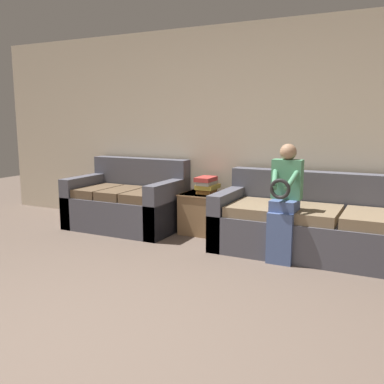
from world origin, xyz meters
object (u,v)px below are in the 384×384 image
object	(u,v)px
child_left_seated	(284,198)
book_stack	(207,185)
couch_side	(128,203)
couch_main	(314,225)
side_shelf	(206,213)

from	to	relation	value
child_left_seated	book_stack	world-z (taller)	child_left_seated
couch_side	child_left_seated	world-z (taller)	child_left_seated
couch_main	book_stack	distance (m)	1.41
child_left_seated	side_shelf	bearing A→B (deg)	151.29
couch_main	couch_side	size ratio (longest dim) A/B	1.44
couch_side	side_shelf	distance (m)	1.07
couch_side	child_left_seated	distance (m)	2.24
side_shelf	couch_main	bearing A→B (deg)	-9.43
couch_main	child_left_seated	world-z (taller)	child_left_seated
couch_side	side_shelf	bearing A→B (deg)	10.02
child_left_seated	side_shelf	distance (m)	1.34
couch_main	couch_side	xyz separation A→B (m)	(-2.40, 0.04, 0.02)
child_left_seated	couch_main	bearing A→B (deg)	59.84
couch_side	book_stack	xyz separation A→B (m)	(1.05, 0.19, 0.29)
couch_main	side_shelf	size ratio (longest dim) A/B	3.54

